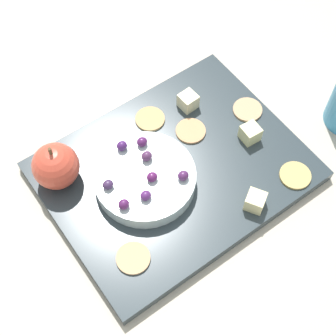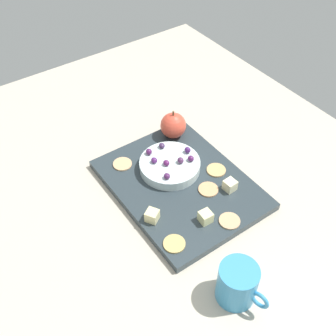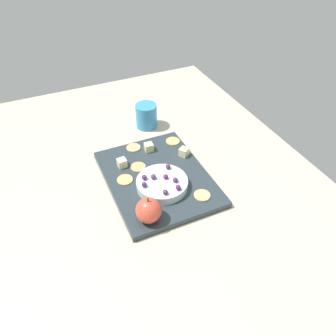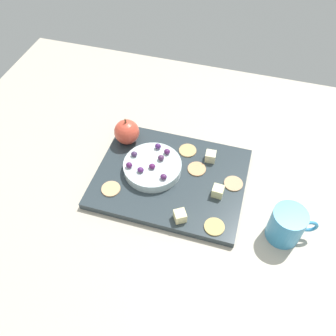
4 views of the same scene
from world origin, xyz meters
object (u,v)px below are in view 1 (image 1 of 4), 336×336
apple_whole (56,166)px  cracker_4 (295,175)px  platter (175,171)px  cracker_1 (133,258)px  grape_2 (152,177)px  serving_dish (145,178)px  grape_1 (146,195)px  cracker_0 (191,131)px  cheese_cube_1 (255,201)px  grape_3 (147,156)px  cheese_cube_0 (188,101)px  cracker_3 (150,119)px  cheese_cube_2 (250,133)px  grape_7 (142,142)px  grape_5 (183,176)px  grape_4 (106,182)px  grape_0 (124,204)px  cracker_2 (249,111)px  grape_6 (122,146)px

apple_whole → cracker_4: 35.64cm
platter → cracker_1: cracker_1 is taller
grape_2 → serving_dish: bearing=-73.3°
apple_whole → grape_1: apple_whole is taller
serving_dish → cracker_4: (-18.98, 12.31, -1.05)cm
apple_whole → cracker_0: apple_whole is taller
cheese_cube_1 → cracker_4: cheese_cube_1 is taller
cracker_1 → grape_3: size_ratio=2.91×
cheese_cube_0 → cracker_3: (6.59, -1.38, -1.14)cm
cheese_cube_2 → grape_3: grape_3 is taller
cracker_3 → grape_7: bearing=45.5°
cheese_cube_2 → grape_5: grape_5 is taller
cracker_3 → grape_1: (9.22, 12.38, 3.00)cm
cracker_4 → grape_4: size_ratio=2.91×
serving_dish → cracker_1: (8.16, 8.93, -1.05)cm
grape_3 → cracker_0: bearing=-171.2°
cracker_0 → cracker_3: 6.91cm
grape_1 → grape_0: bearing=-10.7°
cracker_1 → grape_4: size_ratio=2.91×
serving_dish → cheese_cube_2: cheese_cube_2 is taller
grape_7 → cracker_0: bearing=172.8°
apple_whole → cracker_2: 32.13cm
apple_whole → grape_6: (-9.77, 2.59, -0.18)cm
cracker_0 → grape_0: 17.75cm
grape_0 → grape_1: bearing=169.3°
cracker_3 → grape_7: 7.16cm
grape_1 → grape_2: bearing=-141.6°
apple_whole → grape_4: (-4.59, 6.37, -0.30)cm
apple_whole → cheese_cube_1: (-20.73, 20.63, -2.13)cm
apple_whole → grape_5: 18.55cm
grape_0 → grape_7: size_ratio=1.00×
grape_3 → grape_4: size_ratio=1.00×
cheese_cube_1 → cracker_4: size_ratio=0.56×
cheese_cube_0 → grape_4: bearing=17.1°
grape_1 → serving_dish: bearing=-121.9°
grape_4 → grape_6: grape_6 is taller
platter → cheese_cube_1: cheese_cube_1 is taller
cracker_3 → grape_1: 15.73cm
cracker_0 → grape_3: size_ratio=2.91×
cheese_cube_2 → cracker_4: 9.48cm
cracker_2 → grape_6: 22.08cm
grape_6 → grape_4: bearing=36.1°
grape_2 → apple_whole: bearing=-42.5°
grape_1 → grape_3: size_ratio=1.00×
cracker_0 → grape_4: 16.82cm
grape_1 → cracker_2: bearing=-169.7°
grape_4 → platter: bearing=167.3°
grape_1 → grape_2: same height
grape_6 → cheese_cube_0: bearing=-171.4°
cracker_0 → cracker_4: (-7.90, 15.72, 0.00)cm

